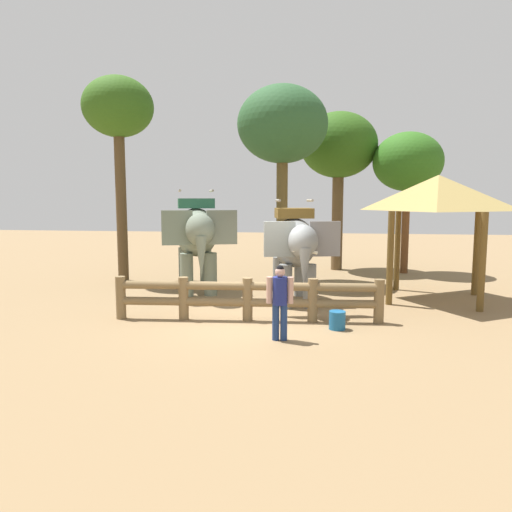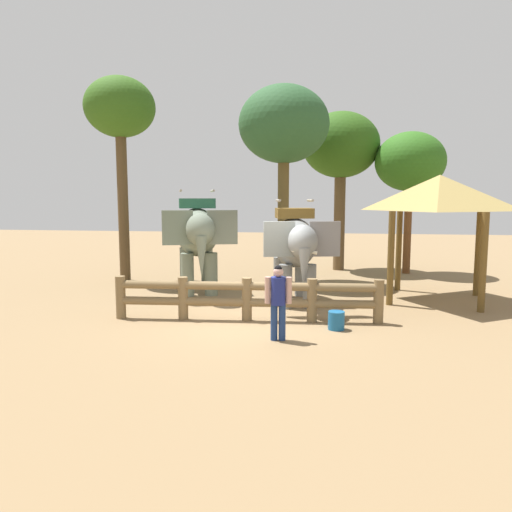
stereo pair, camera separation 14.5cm
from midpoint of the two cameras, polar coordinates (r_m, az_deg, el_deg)
The scene contains 11 objects.
ground_plane at distance 11.51m, azimuth -0.85°, elevation -7.91°, with size 60.00×60.00×0.00m, color olive.
log_fence at distance 11.51m, azimuth -0.74°, elevation -4.82°, with size 6.46×0.68×1.05m.
elephant_near_left at distance 15.06m, azimuth -6.70°, elevation 2.53°, with size 2.63×3.84×3.22m.
elephant_center at distance 13.34m, azimuth 4.99°, elevation 1.28°, with size 2.11×3.48×2.92m.
tourist_woman_in_black at distance 9.90m, azimuth 3.09°, elevation -4.93°, with size 0.56×0.33×1.58m.
thatched_shelter at distance 14.64m, azimuth 21.30°, elevation 6.83°, with size 3.74×3.74×3.61m.
tree_far_left at distance 16.94m, azimuth 3.59°, elevation 15.15°, with size 3.11×3.11×6.78m.
tree_back_center at distance 17.88m, azimuth -15.70°, elevation 16.15°, with size 2.44×2.44×7.12m.
tree_far_right at distance 19.65m, azimuth 18.12°, elevation 10.53°, with size 2.67×2.67×5.48m.
tree_deep_back at distance 20.04m, azimuth 10.31°, elevation 12.64°, with size 3.10×3.10×6.40m.
feed_bucket at distance 11.00m, azimuth 9.94°, elevation -7.59°, with size 0.37×0.37×0.41m.
Camera 2 is at (1.89, -10.97, 2.94)m, focal length 33.50 mm.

